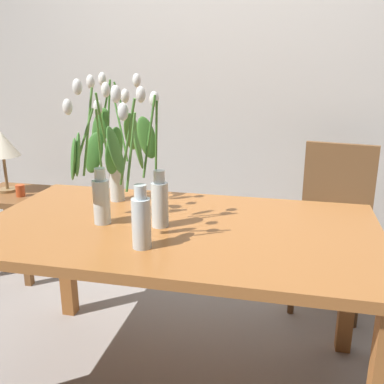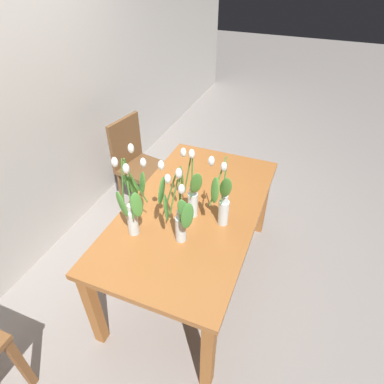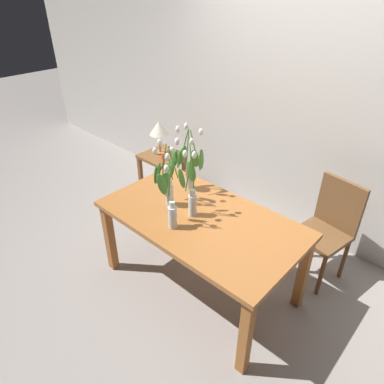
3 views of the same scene
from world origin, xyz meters
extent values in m
plane|color=gray|center=(0.00, 0.00, 0.00)|extent=(18.00, 18.00, 0.00)
cube|color=beige|center=(0.00, 1.37, 1.35)|extent=(9.00, 0.10, 2.70)
cube|color=#A3602D|center=(0.00, 0.00, 0.72)|extent=(1.60, 0.90, 0.04)
cube|color=#A3602D|center=(-0.74, -0.39, 0.35)|extent=(0.07, 0.07, 0.70)
cube|color=#A3602D|center=(0.74, -0.39, 0.35)|extent=(0.07, 0.07, 0.70)
cube|color=#A3602D|center=(-0.74, 0.39, 0.35)|extent=(0.07, 0.07, 0.70)
cube|color=#A3602D|center=(0.74, 0.39, 0.35)|extent=(0.07, 0.07, 0.70)
cylinder|color=silver|center=(-0.36, 0.26, 0.83)|extent=(0.07, 0.07, 0.18)
cylinder|color=silver|center=(-0.36, 0.26, 0.94)|extent=(0.04, 0.04, 0.05)
cylinder|color=silver|center=(-0.36, 0.26, 0.80)|extent=(0.06, 0.06, 0.11)
cylinder|color=#478433|center=(-0.40, 0.22, 1.12)|extent=(0.07, 0.06, 0.34)
ellipsoid|color=white|center=(-0.43, 0.20, 1.29)|extent=(0.04, 0.04, 0.06)
ellipsoid|color=#4C8E38|center=(-0.42, 0.18, 1.04)|extent=(0.07, 0.08, 0.17)
cylinder|color=#478433|center=(-0.32, 0.22, 1.09)|extent=(0.08, 0.07, 0.28)
ellipsoid|color=white|center=(-0.28, 0.19, 1.23)|extent=(0.04, 0.04, 0.06)
ellipsoid|color=#4C8E38|center=(-0.27, 0.22, 1.08)|extent=(0.07, 0.10, 0.18)
cylinder|color=#478433|center=(-0.30, 0.27, 1.12)|extent=(0.11, 0.02, 0.34)
ellipsoid|color=white|center=(-0.25, 0.27, 1.30)|extent=(0.04, 0.04, 0.06)
ellipsoid|color=#4C8E38|center=(-0.27, 0.30, 1.04)|extent=(0.06, 0.11, 0.18)
cylinder|color=#478433|center=(-0.39, 0.27, 1.12)|extent=(0.05, 0.02, 0.36)
ellipsoid|color=white|center=(-0.41, 0.28, 1.30)|extent=(0.04, 0.04, 0.06)
ellipsoid|color=#4C8E38|center=(-0.44, 0.26, 1.04)|extent=(0.05, 0.12, 0.18)
cylinder|color=silver|center=(-0.31, -0.04, 0.83)|extent=(0.07, 0.07, 0.18)
cylinder|color=silver|center=(-0.31, -0.04, 0.94)|extent=(0.04, 0.04, 0.05)
cylinder|color=silver|center=(-0.31, -0.04, 0.80)|extent=(0.06, 0.06, 0.11)
cylinder|color=#56933D|center=(-0.34, -0.06, 1.11)|extent=(0.06, 0.03, 0.34)
ellipsoid|color=white|center=(-0.36, -0.07, 1.28)|extent=(0.04, 0.04, 0.06)
ellipsoid|color=#427F33|center=(-0.36, -0.10, 1.03)|extent=(0.05, 0.12, 0.18)
cylinder|color=#56933D|center=(-0.35, -0.07, 1.08)|extent=(0.09, 0.06, 0.26)
ellipsoid|color=white|center=(-0.39, -0.09, 1.21)|extent=(0.04, 0.04, 0.06)
ellipsoid|color=#427F33|center=(-0.38, -0.12, 1.02)|extent=(0.08, 0.08, 0.18)
cylinder|color=#56933D|center=(-0.31, 0.01, 1.10)|extent=(0.01, 0.10, 0.32)
ellipsoid|color=white|center=(-0.31, 0.06, 1.27)|extent=(0.04, 0.04, 0.06)
ellipsoid|color=#427F33|center=(-0.33, 0.05, 1.11)|extent=(0.12, 0.03, 0.18)
cylinder|color=#56933D|center=(-0.32, -0.01, 1.07)|extent=(0.03, 0.06, 0.26)
ellipsoid|color=white|center=(-0.32, 0.02, 1.20)|extent=(0.04, 0.04, 0.06)
ellipsoid|color=#427F33|center=(-0.36, 0.02, 1.02)|extent=(0.10, 0.07, 0.18)
cylinder|color=silver|center=(-0.07, -0.24, 0.83)|extent=(0.07, 0.07, 0.18)
cylinder|color=silver|center=(-0.07, -0.24, 0.94)|extent=(0.04, 0.04, 0.05)
cylinder|color=silver|center=(-0.07, -0.24, 0.80)|extent=(0.06, 0.06, 0.11)
cylinder|color=#56933D|center=(-0.12, -0.21, 1.10)|extent=(0.10, 0.07, 0.31)
ellipsoid|color=white|center=(-0.17, -0.17, 1.27)|extent=(0.04, 0.04, 0.06)
ellipsoid|color=#4C8E38|center=(-0.17, -0.21, 1.08)|extent=(0.08, 0.07, 0.18)
cylinder|color=#56933D|center=(-0.10, -0.24, 1.08)|extent=(0.05, 0.01, 0.27)
ellipsoid|color=white|center=(-0.12, -0.23, 1.22)|extent=(0.04, 0.04, 0.06)
ellipsoid|color=#4C8E38|center=(-0.14, -0.26, 1.09)|extent=(0.06, 0.10, 0.18)
cylinder|color=silver|center=(-0.06, -0.03, 0.83)|extent=(0.07, 0.07, 0.18)
cylinder|color=silver|center=(-0.06, -0.03, 0.94)|extent=(0.04, 0.04, 0.05)
cylinder|color=silver|center=(-0.06, -0.03, 0.80)|extent=(0.06, 0.06, 0.11)
cylinder|color=#478433|center=(-0.08, 0.00, 1.09)|extent=(0.03, 0.05, 0.29)
ellipsoid|color=white|center=(-0.09, 0.02, 1.24)|extent=(0.04, 0.04, 0.06)
ellipsoid|color=#4C8E38|center=(-0.13, 0.02, 1.09)|extent=(0.11, 0.06, 0.18)
cylinder|color=#478433|center=(-0.10, -0.03, 1.10)|extent=(0.06, 0.02, 0.32)
ellipsoid|color=white|center=(-0.12, -0.04, 1.26)|extent=(0.04, 0.04, 0.06)
ellipsoid|color=#4C8E38|center=(-0.13, -0.07, 1.06)|extent=(0.06, 0.11, 0.18)
cube|color=brown|center=(0.68, 0.80, 0.45)|extent=(0.46, 0.46, 0.04)
cylinder|color=brown|center=(0.82, 0.60, 0.21)|extent=(0.04, 0.04, 0.43)
cylinder|color=brown|center=(0.48, 0.66, 0.21)|extent=(0.04, 0.04, 0.43)
cylinder|color=brown|center=(0.88, 0.94, 0.21)|extent=(0.04, 0.04, 0.43)
cylinder|color=brown|center=(0.54, 1.00, 0.21)|extent=(0.04, 0.04, 0.43)
cube|color=brown|center=(0.71, 0.98, 0.70)|extent=(0.40, 0.11, 0.46)
cube|color=brown|center=(-1.34, 0.82, 0.53)|extent=(0.44, 0.44, 0.04)
cube|color=brown|center=(-1.53, 0.63, 0.26)|extent=(0.04, 0.04, 0.51)
cube|color=brown|center=(-1.15, 0.63, 0.26)|extent=(0.04, 0.04, 0.51)
cube|color=brown|center=(-1.53, 1.01, 0.26)|extent=(0.04, 0.04, 0.51)
cube|color=brown|center=(-1.15, 1.01, 0.26)|extent=(0.04, 0.04, 0.51)
cylinder|color=olive|center=(-1.39, 0.84, 0.56)|extent=(0.12, 0.12, 0.02)
cylinder|color=olive|center=(-1.39, 0.84, 0.68)|extent=(0.02, 0.02, 0.22)
cone|color=#F2E5C6|center=(-1.39, 0.84, 0.87)|extent=(0.22, 0.22, 0.16)
cylinder|color=#CC4C23|center=(-1.24, 0.76, 0.59)|extent=(0.06, 0.06, 0.07)
camera|label=1|loc=(0.42, -1.59, 1.37)|focal=40.73mm
camera|label=2|loc=(-1.60, -0.64, 2.22)|focal=30.36mm
camera|label=3|loc=(1.43, -1.65, 2.33)|focal=32.20mm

